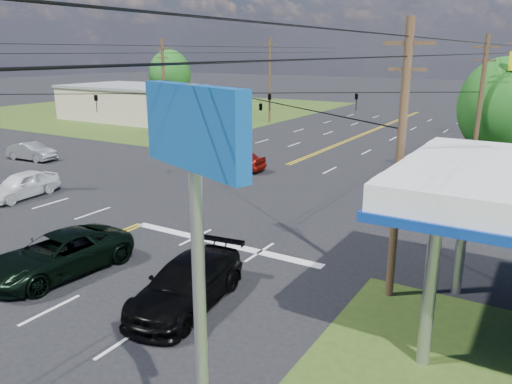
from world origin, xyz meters
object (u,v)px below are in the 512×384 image
Objects in this scene: pole_nw at (164,92)px; tree_far_l at (170,74)px; pickup_white at (22,185)px; pole_left_far at (270,79)px; sedan_silver at (31,151)px; tree_right_a at (502,107)px; polesign_se at (196,203)px; pole_right_far at (509,87)px; suv_black at (187,284)px; retail_nw at (132,103)px; pole_se at (400,162)px; pole_ne at (479,109)px.

pole_nw reaches higher than tree_far_l.
pole_nw reaches higher than pickup_white.
pole_left_far is 29.85m from sedan_silver.
polesign_se is at bearing -91.79° from tree_right_a.
pickup_white is 0.57× the size of polesign_se.
pole_right_far is 16.03m from tree_right_a.
tree_far_l is at bearing 174.92° from pole_right_far.
pole_nw is 32.20m from pole_right_far.
pole_nw is 30.39m from suv_black.
pole_right_far is 47.93m from polesign_se.
suv_black is (39.25, -45.29, -4.40)m from tree_far_l.
retail_nw is 2.91× the size of suv_black.
pole_se reaches higher than tree_far_l.
pole_left_far is at bearing -11.89° from tree_far_l.
tree_far_l is 68.72m from polesign_se.
pickup_white is at bearing -84.45° from pole_left_far.
pole_right_far reaches higher than pole_ne.
pole_se is 1.73× the size of suv_black.
pole_nw is 17.84m from pickup_white.
pole_right_far is 43.04m from sedan_silver.
pole_ne reaches higher than retail_nw.
pole_ne is (0.00, 18.00, 0.00)m from pole_se.
tree_far_l is 35.94m from sedan_silver.
tree_right_a is 1.89× the size of sedan_silver.
tree_far_l is at bearing 101.31° from retail_nw.
pickup_white is (-22.50, -36.00, -4.39)m from pole_right_far.
pole_se and pole_ne have the same top height.
pole_se is at bearing 90.00° from polesign_se.
pickup_white is at bearing -133.43° from sedan_silver.
sedan_silver is (13.52, -33.00, -4.48)m from tree_far_l.
polesign_se is (5.75, -6.63, 5.55)m from suv_black.
retail_nw reaches higher than pickup_white.
pole_ne reaches higher than tree_right_a.
polesign_se is at bearing -61.52° from pole_left_far.
pole_ne is 0.95× the size of pole_right_far.
pole_right_far is at bearing -52.85° from sedan_silver.
sedan_silver is at bearing -158.19° from tree_right_a.
polesign_se is (22.50, -11.92, 5.58)m from pickup_white.
pickup_white is 11.39m from sedan_silver.
pole_nw is at bearing 96.96° from pickup_white.
polesign_se is (-0.00, -10.92, 1.44)m from pole_se.
pole_se is 2.09× the size of pickup_white.
pole_se is 60.88m from tree_far_l.
retail_nw is at bearing 135.73° from polesign_se.
pickup_white is (3.50, -36.00, -4.39)m from pole_left_far.
pole_ne is at bearing 0.00° from pole_nw.
tree_right_a is at bearing -23.50° from tree_far_l.
sedan_silver is at bearing -63.40° from retail_nw.
retail_nw is at bearing -160.56° from pole_left_far.
pole_right_far is 2.20× the size of pickup_white.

